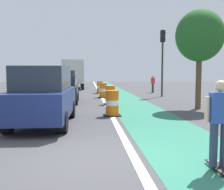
{
  "coord_description": "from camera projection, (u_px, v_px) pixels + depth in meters",
  "views": [
    {
      "loc": [
        -0.05,
        -5.61,
        1.81
      ],
      "look_at": [
        0.69,
        3.04,
        1.1
      ],
      "focal_mm": 42.53,
      "sensor_mm": 36.0,
      "label": 1
    }
  ],
  "objects": [
    {
      "name": "ground_plane",
      "position": [
        92.0,
        157.0,
        5.72
      ],
      "size": [
        100.0,
        100.0,
        0.0
      ],
      "primitive_type": "plane",
      "color": "#424244"
    },
    {
      "name": "bike_lane_strip",
      "position": [
        126.0,
        100.0,
        17.84
      ],
      "size": [
        2.5,
        80.0,
        0.01
      ],
      "primitive_type": "cube",
      "color": "#2D755B",
      "rests_on": "ground"
    },
    {
      "name": "lane_divider_stripe",
      "position": [
        104.0,
        100.0,
        17.71
      ],
      "size": [
        0.2,
        80.0,
        0.01
      ],
      "primitive_type": "cube",
      "color": "silver",
      "rests_on": "ground"
    },
    {
      "name": "skateboarder_on_lane",
      "position": [
        220.0,
        122.0,
        4.9
      ],
      "size": [
        0.57,
        0.82,
        1.69
      ],
      "color": "black",
      "rests_on": "ground"
    },
    {
      "name": "parked_suv_nearest",
      "position": [
        44.0,
        95.0,
        9.33
      ],
      "size": [
        2.01,
        4.65,
        2.04
      ],
      "color": "navy",
      "rests_on": "ground"
    },
    {
      "name": "parked_sedan_second",
      "position": [
        62.0,
        89.0,
        16.28
      ],
      "size": [
        1.98,
        4.13,
        1.7
      ],
      "color": "black",
      "rests_on": "ground"
    },
    {
      "name": "parked_suv_third",
      "position": [
        65.0,
        83.0,
        22.28
      ],
      "size": [
        2.07,
        4.67,
        2.04
      ],
      "color": "silver",
      "rests_on": "ground"
    },
    {
      "name": "traffic_barrel_front",
      "position": [
        112.0,
        103.0,
        11.29
      ],
      "size": [
        0.73,
        0.73,
        1.09
      ],
      "color": "orange",
      "rests_on": "ground"
    },
    {
      "name": "traffic_barrel_mid",
      "position": [
        110.0,
        95.0,
        15.47
      ],
      "size": [
        0.73,
        0.73,
        1.09
      ],
      "color": "orange",
      "rests_on": "ground"
    },
    {
      "name": "traffic_barrel_back",
      "position": [
        103.0,
        90.0,
        19.75
      ],
      "size": [
        0.73,
        0.73,
        1.09
      ],
      "color": "orange",
      "rests_on": "ground"
    },
    {
      "name": "traffic_barrel_far",
      "position": [
        100.0,
        87.0,
        24.11
      ],
      "size": [
        0.73,
        0.73,
        1.09
      ],
      "color": "orange",
      "rests_on": "ground"
    },
    {
      "name": "delivery_truck_down_block",
      "position": [
        73.0,
        73.0,
        31.03
      ],
      "size": [
        2.66,
        7.7,
        3.23
      ],
      "color": "beige",
      "rests_on": "ground"
    },
    {
      "name": "traffic_light_corner",
      "position": [
        163.0,
        51.0,
        20.41
      ],
      "size": [
        0.41,
        0.32,
        5.1
      ],
      "color": "#2D2D2D",
      "rests_on": "ground"
    },
    {
      "name": "pedestrian_crossing",
      "position": [
        153.0,
        83.0,
        24.73
      ],
      "size": [
        0.34,
        0.2,
        1.61
      ],
      "color": "#33333D",
      "rests_on": "ground"
    },
    {
      "name": "street_tree_sidewalk",
      "position": [
        200.0,
        36.0,
        13.28
      ],
      "size": [
        2.4,
        2.4,
        5.0
      ],
      "color": "brown",
      "rests_on": "ground"
    }
  ]
}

